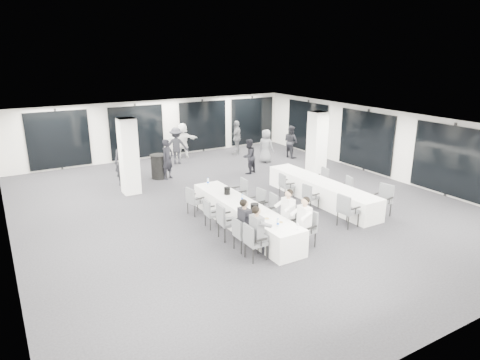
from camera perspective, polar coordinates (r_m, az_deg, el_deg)
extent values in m
cube|color=black|center=(14.75, -0.08, -3.41)|extent=(14.00, 16.00, 0.02)
cube|color=silver|center=(14.01, -0.08, 7.46)|extent=(14.00, 16.00, 0.02)
cube|color=silver|center=(12.48, -29.06, -2.65)|extent=(0.02, 16.00, 2.80)
cube|color=silver|center=(18.77, 18.76, 4.64)|extent=(0.02, 16.00, 2.80)
cube|color=silver|center=(21.44, -11.08, 6.69)|extent=(14.00, 0.02, 2.80)
cube|color=silver|center=(8.85, 27.71, -10.14)|extent=(14.00, 0.02, 2.80)
cube|color=black|center=(21.38, -11.01, 6.54)|extent=(13.60, 0.06, 2.50)
cube|color=black|center=(19.37, 16.40, 5.07)|extent=(0.06, 14.00, 2.50)
cube|color=white|center=(16.12, -14.60, 3.07)|extent=(0.60, 0.60, 2.80)
cube|color=white|center=(17.50, 10.20, 4.43)|extent=(0.60, 0.60, 2.80)
cube|color=white|center=(12.81, 0.44, -4.82)|extent=(0.90, 5.00, 0.75)
cube|color=white|center=(15.25, 10.69, -1.48)|extent=(0.90, 5.00, 0.75)
cylinder|color=black|center=(17.97, -10.77, 1.75)|extent=(0.63, 0.63, 0.98)
cylinder|color=black|center=(17.85, -10.86, 3.28)|extent=(0.72, 0.72, 0.02)
cube|color=#4E5155|center=(10.96, 2.12, -8.31)|extent=(0.47, 0.49, 0.08)
cube|color=#4E5155|center=(10.74, 1.12, -7.25)|extent=(0.07, 0.47, 0.46)
cylinder|color=black|center=(11.13, 0.65, -9.30)|extent=(0.04, 0.04, 0.41)
cylinder|color=black|center=(10.82, 1.75, -10.13)|extent=(0.04, 0.04, 0.41)
cylinder|color=black|center=(11.32, 2.44, -8.84)|extent=(0.04, 0.04, 0.41)
cylinder|color=black|center=(11.02, 3.57, -9.63)|extent=(0.04, 0.04, 0.41)
cube|color=black|center=(11.08, 1.44, -7.03)|extent=(0.34, 0.05, 0.04)
cube|color=black|center=(10.69, 2.85, -7.98)|extent=(0.34, 0.05, 0.04)
cube|color=#4E5155|center=(11.43, 0.51, -7.32)|extent=(0.44, 0.46, 0.08)
cube|color=#4E5155|center=(11.22, -0.42, -6.34)|extent=(0.06, 0.44, 0.44)
cylinder|color=black|center=(11.59, -0.81, -8.25)|extent=(0.03, 0.03, 0.39)
cylinder|color=black|center=(11.29, 0.17, -8.97)|extent=(0.03, 0.03, 0.39)
cylinder|color=black|center=(11.76, 0.82, -7.84)|extent=(0.03, 0.03, 0.39)
cylinder|color=black|center=(11.47, 1.84, -8.53)|extent=(0.03, 0.03, 0.39)
cube|color=black|center=(11.55, -0.11, -6.16)|extent=(0.33, 0.04, 0.04)
cube|color=black|center=(11.17, 1.16, -7.00)|extent=(0.33, 0.04, 0.04)
cube|color=#4E5155|center=(12.06, -1.53, -5.67)|extent=(0.54, 0.56, 0.09)
cube|color=#4E5155|center=(11.86, -2.59, -4.56)|extent=(0.10, 0.50, 0.50)
cylinder|color=black|center=(12.27, -2.88, -6.64)|extent=(0.04, 0.04, 0.45)
cylinder|color=black|center=(11.90, -2.03, -7.40)|extent=(0.04, 0.04, 0.45)
cylinder|color=black|center=(12.43, -1.03, -6.29)|extent=(0.04, 0.04, 0.45)
cylinder|color=black|center=(12.07, -0.14, -7.02)|extent=(0.04, 0.04, 0.45)
cube|color=black|center=(12.22, -2.08, -4.43)|extent=(0.37, 0.07, 0.04)
cube|color=black|center=(11.76, -0.98, -5.30)|extent=(0.37, 0.07, 0.04)
cube|color=#4E5155|center=(12.87, -3.59, -4.55)|extent=(0.44, 0.46, 0.07)
cube|color=#4E5155|center=(12.70, -4.45, -3.66)|extent=(0.07, 0.43, 0.43)
cylinder|color=black|center=(13.04, -4.66, -5.35)|extent=(0.03, 0.03, 0.38)
cylinder|color=black|center=(12.73, -3.98, -5.92)|extent=(0.03, 0.03, 0.38)
cylinder|color=black|center=(13.18, -3.18, -5.07)|extent=(0.03, 0.03, 0.38)
cylinder|color=black|center=(12.87, -2.47, -5.62)|extent=(0.03, 0.03, 0.38)
cube|color=black|center=(13.01, -4.03, -3.57)|extent=(0.32, 0.05, 0.04)
cube|color=black|center=(12.61, -3.16, -4.23)|extent=(0.32, 0.05, 0.04)
cube|color=#4E5155|center=(13.90, -5.91, -2.85)|extent=(0.52, 0.54, 0.08)
cube|color=#4E5155|center=(13.70, -6.67, -2.02)|extent=(0.14, 0.45, 0.45)
cylinder|color=black|center=(14.03, -6.98, -3.73)|extent=(0.03, 0.03, 0.40)
cylinder|color=black|center=(13.73, -6.07, -4.17)|extent=(0.03, 0.03, 0.40)
cylinder|color=black|center=(14.23, -5.69, -3.37)|extent=(0.03, 0.03, 0.40)
cylinder|color=black|center=(13.94, -4.77, -3.80)|extent=(0.03, 0.03, 0.40)
cube|color=black|center=(14.03, -6.50, -1.96)|extent=(0.33, 0.10, 0.04)
cube|color=black|center=(13.66, -5.34, -2.47)|extent=(0.33, 0.10, 0.04)
cube|color=#4E5155|center=(11.71, 8.57, -6.67)|extent=(0.54, 0.56, 0.08)
cube|color=#4E5155|center=(11.75, 9.43, -5.11)|extent=(0.12, 0.49, 0.49)
cylinder|color=black|center=(11.82, 9.98, -7.87)|extent=(0.04, 0.04, 0.43)
cylinder|color=black|center=(12.08, 8.50, -7.23)|extent=(0.04, 0.04, 0.43)
cylinder|color=black|center=(11.54, 8.53, -8.45)|extent=(0.04, 0.04, 0.43)
cylinder|color=black|center=(11.81, 7.05, -7.77)|extent=(0.04, 0.04, 0.43)
cube|color=black|center=(11.47, 9.56, -6.26)|extent=(0.36, 0.09, 0.04)
cube|color=black|center=(11.80, 7.69, -5.48)|extent=(0.36, 0.09, 0.04)
cube|color=#4E5155|center=(12.24, 6.43, -5.63)|extent=(0.48, 0.50, 0.08)
cube|color=#4E5155|center=(12.26, 7.32, -4.26)|extent=(0.08, 0.46, 0.46)
cylinder|color=black|center=(12.29, 7.71, -6.81)|extent=(0.04, 0.04, 0.41)
cylinder|color=black|center=(12.59, 6.63, -6.18)|extent=(0.04, 0.04, 0.41)
cylinder|color=black|center=(12.08, 6.16, -7.21)|extent=(0.04, 0.04, 0.41)
cylinder|color=black|center=(12.38, 5.10, -6.55)|extent=(0.04, 0.04, 0.41)
cube|color=black|center=(11.98, 7.15, -5.28)|extent=(0.34, 0.05, 0.04)
cube|color=black|center=(12.36, 5.80, -4.51)|extent=(0.34, 0.05, 0.04)
cube|color=#4E5155|center=(13.03, 3.64, -4.10)|extent=(0.50, 0.52, 0.08)
cube|color=#4E5155|center=(13.04, 4.51, -2.83)|extent=(0.10, 0.47, 0.46)
cylinder|color=black|center=(13.06, 4.82, -5.25)|extent=(0.04, 0.04, 0.41)
cylinder|color=black|center=(13.38, 3.96, -4.66)|extent=(0.04, 0.04, 0.41)
cylinder|color=black|center=(12.87, 3.26, -5.55)|extent=(0.04, 0.04, 0.41)
cylinder|color=black|center=(13.20, 2.43, -4.95)|extent=(0.04, 0.04, 0.41)
cube|color=black|center=(12.77, 4.20, -3.75)|extent=(0.34, 0.07, 0.04)
cube|color=black|center=(13.18, 3.12, -3.05)|extent=(0.34, 0.07, 0.04)
cube|color=#4E5155|center=(13.54, 2.12, -3.31)|extent=(0.50, 0.51, 0.08)
cube|color=#4E5155|center=(13.57, 2.84, -2.08)|extent=(0.10, 0.45, 0.45)
cylinder|color=black|center=(13.60, 3.27, -4.31)|extent=(0.04, 0.04, 0.40)
cylinder|color=black|center=(13.88, 2.24, -3.84)|extent=(0.04, 0.04, 0.40)
cylinder|color=black|center=(13.37, 1.98, -4.68)|extent=(0.04, 0.04, 0.40)
cylinder|color=black|center=(13.65, 0.96, -4.19)|extent=(0.04, 0.04, 0.40)
cube|color=black|center=(13.30, 2.79, -2.93)|extent=(0.33, 0.07, 0.04)
cube|color=black|center=(13.66, 1.49, -2.37)|extent=(0.33, 0.07, 0.04)
cube|color=#4E5155|center=(14.41, -0.23, -1.92)|extent=(0.50, 0.52, 0.08)
cube|color=#4E5155|center=(14.42, 0.57, -0.75)|extent=(0.09, 0.47, 0.47)
cylinder|color=black|center=(14.41, 0.86, -2.98)|extent=(0.04, 0.04, 0.42)
cylinder|color=black|center=(14.75, 0.13, -2.49)|extent=(0.04, 0.04, 0.42)
cylinder|color=black|center=(14.24, -0.60, -3.23)|extent=(0.04, 0.04, 0.42)
cylinder|color=black|center=(14.58, -1.31, -2.73)|extent=(0.04, 0.04, 0.42)
cube|color=black|center=(14.14, 0.23, -1.55)|extent=(0.35, 0.06, 0.04)
cube|color=black|center=(14.57, -0.68, -0.97)|extent=(0.35, 0.06, 0.04)
cube|color=#4E5155|center=(13.28, 14.25, -4.05)|extent=(0.53, 0.55, 0.09)
cube|color=#4E5155|center=(13.01, 13.65, -3.07)|extent=(0.10, 0.50, 0.50)
cylinder|color=black|center=(13.35, 12.86, -5.04)|extent=(0.04, 0.04, 0.44)
cylinder|color=black|center=(13.09, 14.24, -5.60)|extent=(0.04, 0.04, 0.44)
cylinder|color=black|center=(13.66, 14.09, -4.63)|extent=(0.04, 0.04, 0.44)
cylinder|color=black|center=(13.40, 15.47, -5.16)|extent=(0.04, 0.04, 0.44)
cube|color=black|center=(13.38, 13.44, -2.98)|extent=(0.37, 0.07, 0.04)
cube|color=black|center=(13.05, 15.19, -3.63)|extent=(0.37, 0.07, 0.04)
cube|color=#4E5155|center=(14.50, 9.44, -2.25)|extent=(0.46, 0.48, 0.07)
cube|color=#4E5155|center=(14.28, 8.92, -1.48)|extent=(0.09, 0.42, 0.42)
cylinder|color=black|center=(14.57, 8.38, -3.03)|extent=(0.03, 0.03, 0.37)
cylinder|color=black|center=(14.33, 9.40, -3.43)|extent=(0.03, 0.03, 0.37)
cylinder|color=black|center=(14.82, 9.40, -2.74)|extent=(0.03, 0.03, 0.37)
cylinder|color=black|center=(14.58, 10.41, -3.12)|extent=(0.03, 0.03, 0.37)
cube|color=black|center=(14.60, 8.84, -1.44)|extent=(0.31, 0.07, 0.04)
cube|color=black|center=(14.30, 10.11, -1.90)|extent=(0.31, 0.07, 0.04)
cube|color=#4E5155|center=(15.48, 6.29, -0.81)|extent=(0.47, 0.49, 0.07)
cube|color=#4E5155|center=(15.31, 5.66, -0.01)|extent=(0.10, 0.43, 0.43)
cylinder|color=black|center=(15.62, 5.32, -1.51)|extent=(0.03, 0.03, 0.38)
cylinder|color=black|center=(15.31, 6.02, -1.92)|extent=(0.03, 0.03, 0.38)
cylinder|color=black|center=(15.80, 6.50, -1.33)|extent=(0.03, 0.03, 0.38)
cylinder|color=black|center=(15.50, 7.21, -1.72)|extent=(0.03, 0.03, 0.38)
cube|color=black|center=(15.63, 5.87, -0.02)|extent=(0.32, 0.07, 0.04)
cube|color=black|center=(15.25, 6.76, -0.49)|extent=(0.32, 0.07, 0.04)
cube|color=#4E5155|center=(14.37, 18.33, -2.77)|extent=(0.57, 0.59, 0.09)
cube|color=#4E5155|center=(14.47, 18.95, -1.47)|extent=(0.14, 0.50, 0.50)
cylinder|color=black|center=(14.53, 19.42, -3.77)|extent=(0.04, 0.04, 0.44)
cylinder|color=black|center=(14.74, 17.99, -3.34)|extent=(0.04, 0.04, 0.44)
cylinder|color=black|center=(14.18, 18.49, -4.19)|extent=(0.04, 0.04, 0.44)
cylinder|color=black|center=(14.39, 17.05, -3.74)|extent=(0.04, 0.04, 0.44)
cube|color=black|center=(14.18, 19.32, -2.34)|extent=(0.37, 0.10, 0.04)
cube|color=black|center=(14.45, 17.51, -1.81)|extent=(0.37, 0.10, 0.04)
cube|color=#4E5155|center=(15.48, 13.68, -1.25)|extent=(0.51, 0.53, 0.07)
cube|color=#4E5155|center=(15.51, 14.38, -0.30)|extent=(0.15, 0.42, 0.42)
cylinder|color=black|center=(15.49, 14.55, -2.17)|extent=(0.03, 0.03, 0.38)
cylinder|color=black|center=(15.79, 13.86, -1.76)|extent=(0.03, 0.03, 0.38)
cylinder|color=black|center=(15.31, 13.37, -2.32)|extent=(0.03, 0.03, 0.38)
cylinder|color=black|center=(15.61, 12.70, -1.90)|extent=(0.03, 0.03, 0.38)
cube|color=black|center=(15.24, 14.15, -0.95)|extent=(0.31, 0.11, 0.04)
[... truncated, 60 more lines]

